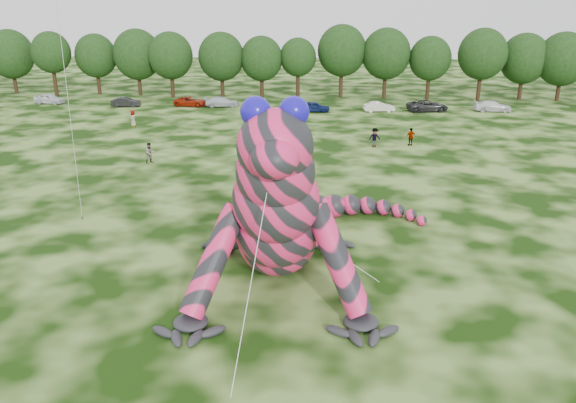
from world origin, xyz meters
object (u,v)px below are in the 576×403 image
(tree_9, at_px, (298,68))
(tree_11, at_px, (386,63))
(tree_13, at_px, (481,65))
(car_2, at_px, (191,102))
(inflatable_gecko, at_px, (277,177))
(tree_6, at_px, (171,65))
(tree_7, at_px, (222,65))
(tree_8, at_px, (262,67))
(tree_10, at_px, (342,61))
(spectator_3, at_px, (411,137))
(car_5, at_px, (379,107))
(car_7, at_px, (493,106))
(spectator_1, at_px, (150,153))
(car_6, at_px, (428,106))
(tree_12, at_px, (429,68))
(tree_15, at_px, (562,67))
(tree_14, at_px, (523,66))
(spectator_4, at_px, (133,119))
(car_4, at_px, (314,107))
(spectator_5, at_px, (283,166))
(tree_5, at_px, (138,62))
(tree_4, at_px, (97,64))
(car_0, at_px, (49,99))
(tree_3, at_px, (53,64))
(car_3, at_px, (222,102))
(car_1, at_px, (126,102))
(spectator_2, at_px, (375,138))
(tree_2, at_px, (12,62))

(tree_9, relative_size, tree_11, 0.86)
(tree_13, relative_size, car_2, 2.22)
(inflatable_gecko, relative_size, tree_6, 2.09)
(tree_7, height_order, tree_9, tree_7)
(tree_6, bearing_deg, tree_8, 1.29)
(tree_10, bearing_deg, spectator_3, -77.52)
(inflatable_gecko, xyz_separation_m, tree_11, (10.58, 56.68, 0.08))
(car_5, relative_size, car_7, 0.84)
(tree_10, relative_size, spectator_1, 5.77)
(inflatable_gecko, xyz_separation_m, tree_10, (4.19, 57.06, 0.30))
(tree_6, distance_m, tree_7, 7.48)
(car_5, xyz_separation_m, car_6, (6.31, 0.73, 0.08))
(tree_9, relative_size, tree_12, 0.97)
(tree_10, relative_size, tree_15, 1.09)
(tree_14, bearing_deg, tree_12, -175.82)
(spectator_3, bearing_deg, spectator_4, -32.01)
(car_4, height_order, spectator_4, spectator_4)
(spectator_5, bearing_deg, tree_5, -1.85)
(tree_11, bearing_deg, tree_4, 179.32)
(tree_13, xyz_separation_m, spectator_5, (-24.96, -39.14, -4.22))
(tree_9, bearing_deg, inflatable_gecko, -87.80)
(inflatable_gecko, xyz_separation_m, tree_4, (-32.85, 57.19, -0.43))
(tree_11, xyz_separation_m, spectator_5, (-11.61, -40.21, -4.20))
(car_0, bearing_deg, car_5, -82.88)
(tree_10, relative_size, spectator_4, 5.68)
(tree_7, xyz_separation_m, car_0, (-23.18, -6.98, -4.01))
(tree_3, bearing_deg, car_5, -11.63)
(car_5, bearing_deg, tree_7, 56.58)
(car_6, relative_size, spectator_1, 2.91)
(car_0, relative_size, car_3, 0.93)
(tree_6, xyz_separation_m, tree_12, (37.57, 1.05, -0.26))
(tree_6, relative_size, car_1, 2.44)
(tree_13, height_order, car_7, tree_13)
(car_4, xyz_separation_m, car_7, (23.09, 2.00, 0.02))
(tree_6, bearing_deg, spectator_2, -45.56)
(spectator_5, bearing_deg, car_1, 4.42)
(tree_13, relative_size, spectator_2, 5.37)
(tree_5, xyz_separation_m, tree_6, (5.57, -1.75, -0.15))
(tree_11, relative_size, car_2, 2.21)
(tree_12, relative_size, car_7, 1.88)
(tree_7, distance_m, tree_15, 48.56)
(car_1, bearing_deg, car_0, 76.93)
(tree_2, xyz_separation_m, tree_12, (63.03, -1.02, -0.34))
(tree_12, relative_size, car_3, 1.97)
(car_2, distance_m, car_5, 25.41)
(inflatable_gecko, height_order, tree_14, inflatable_gecko)
(inflatable_gecko, relative_size, tree_8, 2.22)
(tree_14, distance_m, spectator_3, 35.68)
(tree_2, xyz_separation_m, car_1, (21.22, -10.42, -4.18))
(tree_10, bearing_deg, tree_9, -168.98)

